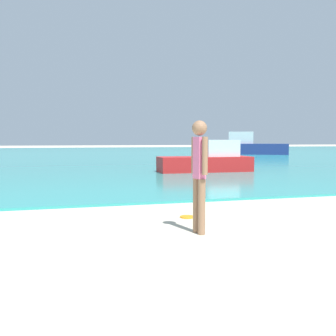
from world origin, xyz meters
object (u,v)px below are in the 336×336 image
frisbee (187,217)px  person_standing (199,170)px  boat_far (250,146)px  boat_near (208,161)px

frisbee → person_standing: bearing=-98.6°
frisbee → boat_far: size_ratio=0.04×
person_standing → frisbee: 1.47m
frisbee → boat_far: 29.04m
frisbee → boat_far: (14.38, 25.22, 0.78)m
person_standing → boat_far: size_ratio=0.26×
person_standing → boat_near: 10.30m
boat_far → frisbee: bearing=-92.3°
frisbee → boat_near: bearing=66.5°
person_standing → boat_near: bearing=-33.5°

